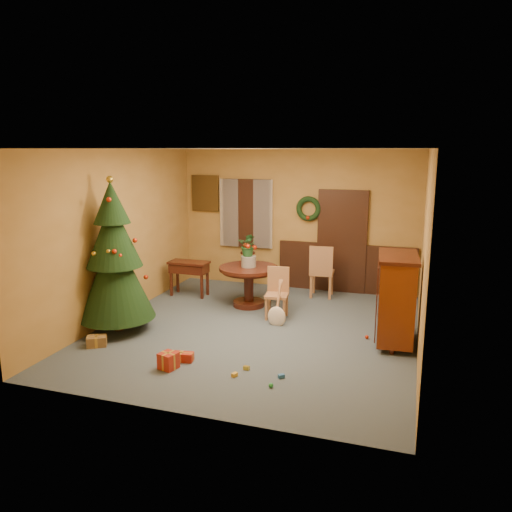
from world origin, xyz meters
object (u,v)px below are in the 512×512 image
at_px(dining_table, 249,279).
at_px(writing_desk, 189,270).
at_px(sideboard, 396,297).
at_px(chair_near, 277,291).
at_px(christmas_tree, 115,259).

xyz_separation_m(dining_table, writing_desk, (-1.36, 0.29, -0.00)).
bearing_deg(dining_table, sideboard, -21.69).
relative_size(dining_table, writing_desk, 1.39).
bearing_deg(writing_desk, dining_table, -12.01).
distance_m(dining_table, sideboard, 2.90).
bearing_deg(dining_table, writing_desk, 167.99).
bearing_deg(chair_near, christmas_tree, -147.90).
relative_size(writing_desk, sideboard, 0.58).
height_order(dining_table, christmas_tree, christmas_tree).
relative_size(dining_table, christmas_tree, 0.44).
distance_m(dining_table, christmas_tree, 2.55).
xyz_separation_m(dining_table, chair_near, (0.68, -0.43, -0.06)).
xyz_separation_m(dining_table, christmas_tree, (-1.61, -1.87, 0.65)).
height_order(dining_table, sideboard, sideboard).
bearing_deg(sideboard, dining_table, 158.31).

